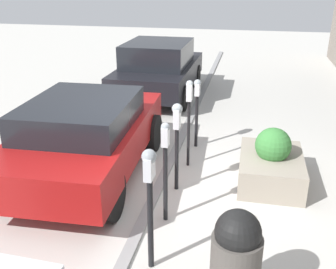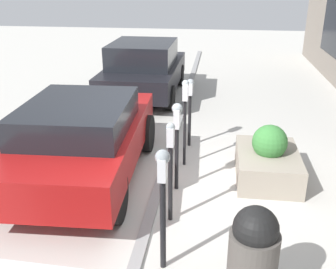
{
  "view_description": "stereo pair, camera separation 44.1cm",
  "coord_description": "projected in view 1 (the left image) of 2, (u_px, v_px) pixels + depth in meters",
  "views": [
    {
      "loc": [
        -5.51,
        -1.24,
        3.27
      ],
      "look_at": [
        0.0,
        -0.08,
        0.96
      ],
      "focal_mm": 42.0,
      "sensor_mm": 36.0,
      "label": 1
    },
    {
      "loc": [
        -5.58,
        -0.8,
        3.27
      ],
      "look_at": [
        0.0,
        -0.08,
        0.96
      ],
      "focal_mm": 42.0,
      "sensor_mm": 36.0,
      "label": 2
    }
  ],
  "objects": [
    {
      "name": "trash_bin",
      "position": [
        236.0,
        260.0,
        3.99
      ],
      "size": [
        0.52,
        0.52,
        1.14
      ],
      "color": "#514C47",
      "rests_on": "ground_plane"
    },
    {
      "name": "parking_meter_farthest",
      "position": [
        197.0,
        100.0,
        7.66
      ],
      "size": [
        0.17,
        0.15,
        1.4
      ],
      "color": "black",
      "rests_on": "ground_plane"
    },
    {
      "name": "parked_car_middle",
      "position": [
        86.0,
        135.0,
        6.61
      ],
      "size": [
        4.0,
        1.98,
        1.4
      ],
      "rotation": [
        0.0,
        0.0,
        0.04
      ],
      "color": "maroon",
      "rests_on": "ground_plane"
    },
    {
      "name": "planter_box",
      "position": [
        271.0,
        164.0,
        6.53
      ],
      "size": [
        1.45,
        1.02,
        0.97
      ],
      "color": "gray",
      "rests_on": "ground_plane"
    },
    {
      "name": "parking_meter_middle",
      "position": [
        177.0,
        128.0,
        6.04
      ],
      "size": [
        0.2,
        0.17,
        1.46
      ],
      "color": "black",
      "rests_on": "ground_plane"
    },
    {
      "name": "curb_strip",
      "position": [
        159.0,
        186.0,
        6.47
      ],
      "size": [
        24.5,
        0.16,
        0.04
      ],
      "color": "gray",
      "rests_on": "ground_plane"
    },
    {
      "name": "parking_meter_nearest",
      "position": [
        150.0,
        187.0,
        4.33
      ],
      "size": [
        0.2,
        0.17,
        1.54
      ],
      "color": "black",
      "rests_on": "ground_plane"
    },
    {
      "name": "parking_meter_second",
      "position": [
        165.0,
        158.0,
        5.27
      ],
      "size": [
        0.14,
        0.12,
        1.48
      ],
      "color": "black",
      "rests_on": "ground_plane"
    },
    {
      "name": "ground_plane",
      "position": [
        163.0,
        188.0,
        6.46
      ],
      "size": [
        40.0,
        40.0,
        0.0
      ],
      "primitive_type": "plane",
      "color": "beige"
    },
    {
      "name": "parking_meter_fourth",
      "position": [
        189.0,
        106.0,
        6.8
      ],
      "size": [
        0.15,
        0.13,
        1.6
      ],
      "color": "black",
      "rests_on": "ground_plane"
    },
    {
      "name": "parked_car_rear",
      "position": [
        159.0,
        68.0,
        11.09
      ],
      "size": [
        4.01,
        1.98,
        1.54
      ],
      "rotation": [
        0.0,
        0.0,
        -0.01
      ],
      "color": "black",
      "rests_on": "ground_plane"
    }
  ]
}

